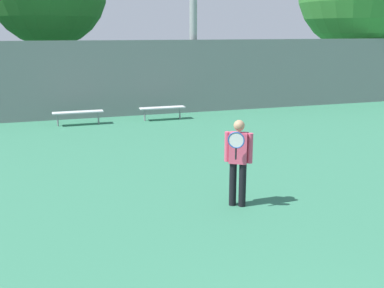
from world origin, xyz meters
name	(u,v)px	position (x,y,z in m)	size (l,w,h in m)	color
tennis_player	(238,158)	(1.07, 5.57, 0.96)	(0.53, 0.51, 1.70)	black
bench_courtside_near	(78,113)	(-1.29, 14.46, 0.44)	(1.79, 0.40, 0.49)	silver
bench_courtside_far	(162,108)	(1.84, 14.46, 0.44)	(1.73, 0.40, 0.49)	silver
back_fence	(108,79)	(0.00, 15.68, 1.48)	(26.90, 0.06, 2.96)	gray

